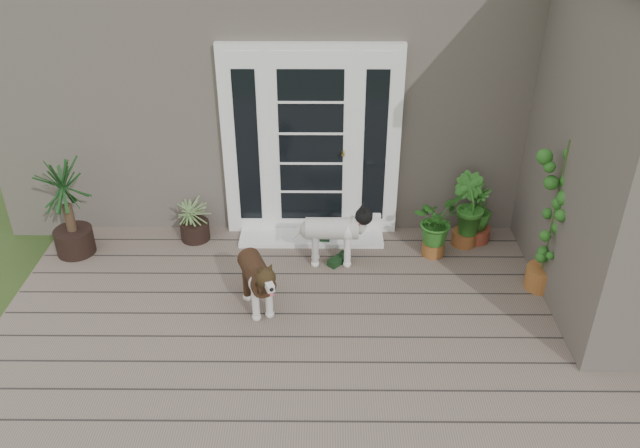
{
  "coord_description": "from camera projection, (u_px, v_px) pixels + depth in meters",
  "views": [
    {
      "loc": [
        -0.06,
        -3.72,
        3.94
      ],
      "look_at": [
        -0.1,
        1.75,
        0.7
      ],
      "focal_mm": 35.95,
      "sensor_mm": 36.0,
      "label": 1
    }
  ],
  "objects": [
    {
      "name": "yucca",
      "position": [
        67.0,
        207.0,
        6.69
      ],
      "size": [
        0.89,
        0.89,
        1.12
      ],
      "primitive_type": null,
      "rotation": [
        0.0,
        0.0,
        0.18
      ],
      "color": "black",
      "rests_on": "deck"
    },
    {
      "name": "spider_plant",
      "position": [
        194.0,
        216.0,
        7.07
      ],
      "size": [
        0.67,
        0.67,
        0.57
      ],
      "primitive_type": null,
      "rotation": [
        0.0,
        0.0,
        0.29
      ],
      "color": "#809159",
      "rests_on": "deck"
    },
    {
      "name": "deck",
      "position": [
        331.0,
        367.0,
        5.52
      ],
      "size": [
        6.2,
        4.6,
        0.12
      ],
      "primitive_type": "cube",
      "color": "#6B5B4C",
      "rests_on": "ground"
    },
    {
      "name": "white_dog",
      "position": [
        332.0,
        238.0,
        6.65
      ],
      "size": [
        0.74,
        0.32,
        0.61
      ],
      "primitive_type": null,
      "rotation": [
        0.0,
        0.0,
        -1.58
      ],
      "color": "white",
      "rests_on": "deck"
    },
    {
      "name": "sapling",
      "position": [
        554.0,
        216.0,
        6.0
      ],
      "size": [
        0.64,
        0.64,
        1.65
      ],
      "primitive_type": null,
      "rotation": [
        0.0,
        0.0,
        -0.4
      ],
      "color": "#23651D",
      "rests_on": "deck"
    },
    {
      "name": "herb_b",
      "position": [
        466.0,
        220.0,
        6.97
      ],
      "size": [
        0.58,
        0.58,
        0.62
      ],
      "primitive_type": "imported",
      "rotation": [
        0.0,
        0.0,
        2.23
      ],
      "color": "#204F16",
      "rests_on": "deck"
    },
    {
      "name": "door_unit",
      "position": [
        311.0,
        144.0,
        6.83
      ],
      "size": [
        1.9,
        0.14,
        2.15
      ],
      "primitive_type": "cube",
      "color": "white",
      "rests_on": "deck"
    },
    {
      "name": "clog_right",
      "position": [
        339.0,
        259.0,
        6.77
      ],
      "size": [
        0.31,
        0.32,
        0.09
      ],
      "primitive_type": null,
      "rotation": [
        0.0,
        0.0,
        -0.75
      ],
      "color": "black",
      "rests_on": "deck"
    },
    {
      "name": "herb_a",
      "position": [
        435.0,
        229.0,
        6.78
      ],
      "size": [
        0.68,
        0.68,
        0.63
      ],
      "primitive_type": "imported",
      "rotation": [
        0.0,
        0.0,
        0.96
      ],
      "color": "#1B5E1D",
      "rests_on": "deck"
    },
    {
      "name": "house_main",
      "position": [
        329.0,
        56.0,
        8.42
      ],
      "size": [
        7.4,
        4.0,
        3.1
      ],
      "primitive_type": "cube",
      "color": "#665E54",
      "rests_on": "ground"
    },
    {
      "name": "brindle_dog",
      "position": [
        257.0,
        282.0,
        5.98
      ],
      "size": [
        0.55,
        0.79,
        0.6
      ],
      "primitive_type": null,
      "rotation": [
        0.0,
        0.0,
        3.52
      ],
      "color": "#3D2516",
      "rests_on": "deck"
    },
    {
      "name": "door_step",
      "position": [
        312.0,
        237.0,
        7.2
      ],
      "size": [
        1.6,
        0.4,
        0.05
      ],
      "primitive_type": "cube",
      "color": "white",
      "rests_on": "deck"
    },
    {
      "name": "herb_c",
      "position": [
        478.0,
        220.0,
        7.07
      ],
      "size": [
        0.34,
        0.34,
        0.51
      ],
      "primitive_type": "imported",
      "rotation": [
        0.0,
        0.0,
        4.68
      ],
      "color": "#154C1B",
      "rests_on": "deck"
    },
    {
      "name": "clog_left",
      "position": [
        326.0,
        235.0,
        7.18
      ],
      "size": [
        0.19,
        0.35,
        0.1
      ],
      "primitive_type": null,
      "rotation": [
        0.0,
        0.0,
        -0.12
      ],
      "color": "black",
      "rests_on": "deck"
    }
  ]
}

